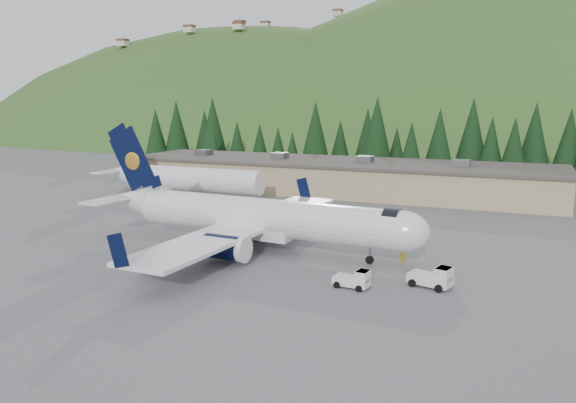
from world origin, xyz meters
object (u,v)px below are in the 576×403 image
(terminal_building, at_px, (335,176))
(ramp_worker, at_px, (403,254))
(second_airliner, at_px, (178,177))
(baggage_tug_b, at_px, (434,278))
(baggage_tug_a, at_px, (355,280))
(airliner, at_px, (256,218))

(terminal_building, height_order, ramp_worker, terminal_building)
(second_airliner, distance_m, ramp_worker, 44.26)
(second_airliner, xyz_separation_m, baggage_tug_b, (42.42, -27.14, -2.51))
(baggage_tug_a, xyz_separation_m, terminal_building, (-16.62, 45.71, 1.94))
(airliner, bearing_deg, ramp_worker, 5.67)
(baggage_tug_a, relative_size, terminal_building, 0.04)
(second_airliner, xyz_separation_m, terminal_building, (19.91, 16.00, -0.70))
(baggage_tug_a, height_order, baggage_tug_b, baggage_tug_b)
(baggage_tug_b, bearing_deg, airliner, 179.05)
(baggage_tug_a, xyz_separation_m, baggage_tug_b, (5.89, 2.57, 0.12))
(baggage_tug_b, bearing_deg, baggage_tug_a, -141.72)
(second_airliner, xyz_separation_m, ramp_worker, (38.72, -21.32, -2.43))
(airliner, bearing_deg, baggage_tug_a, -28.24)
(baggage_tug_a, relative_size, baggage_tug_b, 0.81)
(airliner, relative_size, baggage_tug_a, 12.11)
(airliner, relative_size, baggage_tug_b, 9.87)
(second_airliner, height_order, baggage_tug_b, second_airliner)
(baggage_tug_b, xyz_separation_m, terminal_building, (-22.51, 43.14, 1.81))
(second_airliner, bearing_deg, airliner, -42.61)
(baggage_tug_a, distance_m, baggage_tug_b, 6.43)
(airliner, bearing_deg, terminal_building, 99.21)
(terminal_building, bearing_deg, baggage_tug_a, -70.02)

